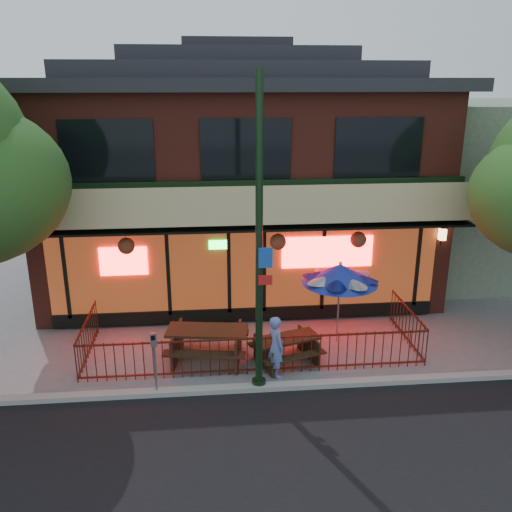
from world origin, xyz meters
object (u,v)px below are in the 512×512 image
Objects in this scene: street_light at (259,258)px; picnic_table_left at (207,340)px; parking_meter_near at (154,353)px; picnic_table_right at (286,346)px; patio_umbrella at (340,274)px; pedestrian at (276,346)px.

street_light is 3.19× the size of picnic_table_left.
picnic_table_right is at bearing 20.71° from parking_meter_near.
street_light reaches higher than picnic_table_left.
picnic_table_left is 1.43× the size of parking_meter_near.
patio_umbrella is at bearing 11.52° from picnic_table_left.
pedestrian is at bearing -120.08° from picnic_table_right.
parking_meter_near is (-2.32, -0.08, -2.11)m from street_light.
picnic_table_right is at bearing -51.15° from pedestrian.
patio_umbrella is at bearing -70.48° from pedestrian.
patio_umbrella is at bearing 42.22° from street_light.
pedestrian is (-0.35, -0.60, 0.32)m from picnic_table_right.
picnic_table_left is 1.99m from picnic_table_right.
pedestrian is at bearing -29.14° from picnic_table_left.
picnic_table_left is (-1.16, 1.40, -2.59)m from street_light.
parking_meter_near is (-3.12, -1.18, 0.59)m from picnic_table_right.
street_light is 3.07× the size of patio_umbrella.
picnic_table_right is (1.96, -0.30, -0.11)m from picnic_table_left.
picnic_table_left reaches higher than picnic_table_right.
pedestrian is at bearing 48.18° from street_light.
parking_meter_near is (-4.65, -2.19, -0.91)m from patio_umbrella.
parking_meter_near reaches higher than picnic_table_left.
street_light reaches higher than patio_umbrella.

